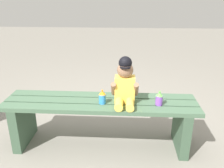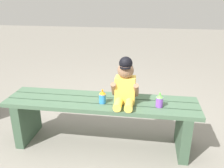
{
  "view_description": "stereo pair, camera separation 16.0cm",
  "coord_description": "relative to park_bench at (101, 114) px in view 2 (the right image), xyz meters",
  "views": [
    {
      "loc": [
        0.22,
        -1.87,
        1.34
      ],
      "look_at": [
        0.11,
        -0.05,
        0.63
      ],
      "focal_mm": 37.78,
      "sensor_mm": 36.0,
      "label": 1
    },
    {
      "loc": [
        0.38,
        -1.85,
        1.34
      ],
      "look_at": [
        0.11,
        -0.05,
        0.63
      ],
      "focal_mm": 37.78,
      "sensor_mm": 36.0,
      "label": 2
    }
  ],
  "objects": [
    {
      "name": "child_figure",
      "position": [
        0.21,
        -0.02,
        0.32
      ],
      "size": [
        0.23,
        0.27,
        0.4
      ],
      "color": "#F2C64C",
      "rests_on": "park_bench"
    },
    {
      "name": "sippy_cup_right",
      "position": [
        0.5,
        -0.05,
        0.2
      ],
      "size": [
        0.06,
        0.06,
        0.12
      ],
      "color": "#8C4CCC",
      "rests_on": "park_bench"
    },
    {
      "name": "park_bench",
      "position": [
        0.0,
        0.0,
        0.0
      ],
      "size": [
        1.7,
        0.4,
        0.45
      ],
      "color": "#47664C",
      "rests_on": "ground_plane"
    },
    {
      "name": "ground_plane",
      "position": [
        0.0,
        0.0,
        -0.31
      ],
      "size": [
        16.0,
        16.0,
        0.0
      ],
      "primitive_type": "plane",
      "color": "gray"
    },
    {
      "name": "sippy_cup_left",
      "position": [
        0.02,
        -0.05,
        0.2
      ],
      "size": [
        0.06,
        0.06,
        0.12
      ],
      "color": "#338CE5",
      "rests_on": "park_bench"
    }
  ]
}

